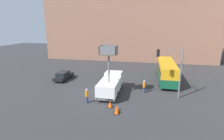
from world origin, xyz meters
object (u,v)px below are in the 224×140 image
at_px(traffic_cone_mid_road, 117,108).
at_px(parked_car_curbside, 64,76).
at_px(traffic_light_pole, 173,65).
at_px(road_worker_directing, 144,87).
at_px(utility_truck, 111,83).
at_px(city_bus, 166,70).
at_px(road_worker_near_truck, 87,96).
at_px(traffic_cone_near_truck, 110,104).
at_px(traffic_cone_far_side, 117,111).

distance_m(traffic_cone_mid_road, parked_car_curbside, 14.44).
xyz_separation_m(traffic_light_pole, road_worker_directing, (-3.41, 1.11, -3.50)).
bearing_deg(traffic_cone_mid_road, utility_truck, 110.16).
bearing_deg(road_worker_directing, traffic_light_pole, 25.88).
xyz_separation_m(city_bus, traffic_light_pole, (-0.02, -7.42, 2.49)).
distance_m(utility_truck, traffic_light_pole, 8.39).
relative_size(traffic_light_pole, road_worker_near_truck, 3.66).
bearing_deg(utility_truck, road_worker_directing, 15.85).
distance_m(utility_truck, parked_car_curbside, 10.34).
xyz_separation_m(utility_truck, traffic_cone_near_truck, (0.82, -4.06, -1.12)).
bearing_deg(traffic_light_pole, road_worker_directing, 161.93).
bearing_deg(road_worker_near_truck, traffic_cone_far_side, 121.95).
height_order(traffic_cone_near_truck, traffic_cone_mid_road, traffic_cone_near_truck).
xyz_separation_m(traffic_light_pole, traffic_cone_far_side, (-6.04, -5.55, -4.03)).
bearing_deg(traffic_light_pole, parked_car_curbside, 165.71).
xyz_separation_m(utility_truck, road_worker_near_truck, (-2.18, -3.46, -0.56)).
bearing_deg(parked_car_curbside, traffic_cone_near_truck, -40.36).
distance_m(city_bus, traffic_light_pole, 7.83).
bearing_deg(road_worker_near_truck, traffic_light_pole, 167.57).
bearing_deg(traffic_cone_near_truck, utility_truck, 101.42).
xyz_separation_m(road_worker_near_truck, parked_car_curbside, (-7.09, 7.98, -0.16)).
height_order(traffic_light_pole, road_worker_directing, traffic_light_pole).
bearing_deg(road_worker_directing, traffic_cone_near_truck, -80.34).
bearing_deg(traffic_light_pole, traffic_cone_far_side, -137.44).
bearing_deg(utility_truck, parked_car_curbside, 154.03).
height_order(city_bus, traffic_cone_far_side, city_bus).
bearing_deg(traffic_light_pole, road_worker_near_truck, -160.21).
bearing_deg(utility_truck, traffic_cone_mid_road, -69.84).
height_order(city_bus, traffic_light_pole, traffic_light_pole).
height_order(utility_truck, road_worker_near_truck, utility_truck).
height_order(traffic_cone_near_truck, parked_car_curbside, parked_car_curbside).
xyz_separation_m(traffic_cone_mid_road, parked_car_curbside, (-11.03, 9.31, 0.41)).
height_order(road_worker_directing, traffic_cone_near_truck, road_worker_directing).
relative_size(city_bus, road_worker_directing, 6.07).
bearing_deg(parked_car_curbside, road_worker_near_truck, -48.35).
bearing_deg(traffic_cone_near_truck, city_bus, 58.73).
height_order(utility_truck, city_bus, utility_truck).
xyz_separation_m(traffic_light_pole, road_worker_near_truck, (-10.04, -3.61, -3.48)).
distance_m(traffic_light_pole, parked_car_curbside, 18.05).
height_order(city_bus, traffic_cone_mid_road, city_bus).
bearing_deg(road_worker_near_truck, traffic_cone_near_truck, 136.46).
bearing_deg(city_bus, road_worker_near_truck, 123.05).
bearing_deg(traffic_cone_near_truck, traffic_cone_far_side, -53.15).
bearing_deg(road_worker_near_truck, traffic_cone_mid_road, 129.02).
bearing_deg(traffic_cone_far_side, traffic_light_pole, 42.56).
bearing_deg(road_worker_directing, city_bus, 105.41).
distance_m(traffic_light_pole, traffic_cone_mid_road, 8.84).
relative_size(road_worker_near_truck, traffic_cone_mid_road, 2.59).
relative_size(traffic_cone_mid_road, traffic_cone_far_side, 0.95).
distance_m(utility_truck, road_worker_near_truck, 4.13).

